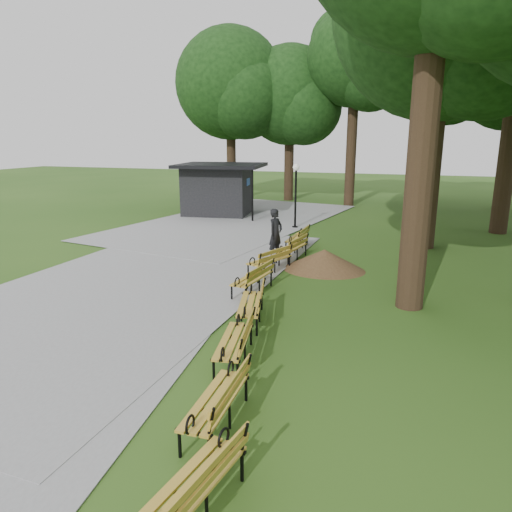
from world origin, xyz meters
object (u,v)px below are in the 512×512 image
(kiosk, at_px, (218,189))
(bench_0, at_px, (190,487))
(bench_2, at_px, (234,341))
(bench_3, at_px, (250,304))
(bench_5, at_px, (269,260))
(lawn_tree_2, at_px, (445,7))
(bench_4, at_px, (252,278))
(bench_6, at_px, (292,248))
(person, at_px, (276,234))
(bench_1, at_px, (216,401))
(lamp_post, at_px, (296,182))
(bench_7, at_px, (297,238))
(dirt_mound, at_px, (324,260))

(kiosk, xyz_separation_m, bench_0, (8.32, -20.64, -1.00))
(bench_2, distance_m, bench_3, 2.11)
(bench_5, bearing_deg, lawn_tree_2, 159.74)
(bench_3, bearing_deg, bench_4, -176.32)
(bench_0, distance_m, bench_3, 6.08)
(bench_5, relative_size, bench_6, 1.00)
(person, relative_size, kiosk, 0.39)
(person, xyz_separation_m, lawn_tree_2, (5.22, 3.50, 7.95))
(bench_3, height_order, lawn_tree_2, lawn_tree_2)
(person, height_order, bench_5, person)
(bench_4, height_order, lawn_tree_2, lawn_tree_2)
(bench_1, height_order, bench_4, same)
(lamp_post, xyz_separation_m, lawn_tree_2, (5.91, -2.36, 6.63))
(bench_0, distance_m, bench_5, 10.30)
(bench_0, height_order, bench_2, same)
(lamp_post, xyz_separation_m, bench_3, (1.82, -12.01, -1.79))
(kiosk, height_order, lawn_tree_2, lawn_tree_2)
(lamp_post, relative_size, bench_4, 1.63)
(bench_5, bearing_deg, bench_1, 32.35)
(kiosk, bearing_deg, person, -62.97)
(person, xyz_separation_m, bench_3, (1.13, -6.15, -0.47))
(lamp_post, distance_m, bench_0, 18.30)
(person, relative_size, lawn_tree_2, 0.14)
(bench_2, height_order, bench_7, same)
(kiosk, height_order, bench_6, kiosk)
(bench_0, relative_size, lawn_tree_2, 0.15)
(bench_0, xyz_separation_m, bench_7, (-2.02, 13.73, 0.00))
(lamp_post, distance_m, dirt_mound, 7.65)
(dirt_mound, height_order, bench_2, bench_2)
(person, distance_m, bench_2, 8.38)
(bench_7, relative_size, lawn_tree_2, 0.15)
(bench_1, distance_m, bench_4, 6.40)
(lawn_tree_2, bearing_deg, bench_0, -100.10)
(kiosk, distance_m, bench_0, 22.27)
(lamp_post, bearing_deg, bench_6, -77.45)
(bench_1, bearing_deg, kiosk, -159.08)
(person, bearing_deg, bench_5, -149.19)
(dirt_mound, height_order, bench_1, bench_1)
(bench_0, height_order, bench_4, same)
(bench_2, relative_size, bench_5, 1.00)
(bench_0, distance_m, bench_2, 3.97)
(dirt_mound, bearing_deg, lamp_post, 111.22)
(kiosk, relative_size, bench_1, 2.43)
(bench_0, relative_size, bench_2, 1.00)
(bench_2, distance_m, lawn_tree_2, 14.91)
(person, height_order, bench_1, person)
(bench_7, bearing_deg, bench_3, 6.81)
(bench_5, height_order, bench_7, same)
(person, relative_size, bench_5, 0.96)
(bench_4, bearing_deg, bench_0, 21.36)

